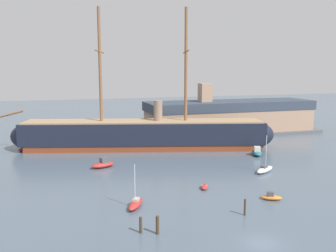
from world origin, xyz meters
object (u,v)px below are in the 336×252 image
at_px(mooring_piling_right_pair, 245,207).
at_px(dinghy_near_centre, 204,187).
at_px(motorboat_far_right, 243,136).
at_px(dinghy_distant_centre, 146,135).
at_px(motorboat_foreground_right, 271,197).
at_px(mooring_piling_nearest, 157,225).
at_px(dockside_warehouse_right, 230,117).
at_px(motorboat_alongside_stern, 257,152).
at_px(sailboat_foreground_left, 136,203).
at_px(tall_ship, 144,134).
at_px(motorboat_alongside_bow, 103,164).
at_px(dinghy_far_left, 23,149).
at_px(sailboat_mid_right, 265,169).
at_px(mooring_piling_left_pair, 141,225).

bearing_deg(mooring_piling_right_pair, dinghy_near_centre, 94.06).
distance_m(motorboat_far_right, dinghy_distant_centre, 26.79).
relative_size(motorboat_foreground_right, mooring_piling_nearest, 1.47).
height_order(mooring_piling_nearest, dockside_warehouse_right, dockside_warehouse_right).
relative_size(motorboat_foreground_right, motorboat_alongside_stern, 0.61).
bearing_deg(motorboat_foreground_right, sailboat_foreground_left, 170.94).
xyz_separation_m(tall_ship, motorboat_alongside_bow, (-11.37, -14.12, -2.78)).
relative_size(dinghy_far_left, dockside_warehouse_right, 0.04).
bearing_deg(tall_ship, sailboat_mid_right, -58.01).
relative_size(sailboat_foreground_left, motorboat_far_right, 1.23).
xyz_separation_m(tall_ship, motorboat_far_right, (28.67, 4.61, -2.77)).
xyz_separation_m(dinghy_far_left, mooring_piling_left_pair, (16.23, -49.91, 0.70)).
height_order(motorboat_alongside_bow, dinghy_distant_centre, motorboat_alongside_bow).
relative_size(sailboat_mid_right, mooring_piling_left_pair, 3.53).
distance_m(dinghy_near_centre, mooring_piling_nearest, 17.46).
xyz_separation_m(tall_ship, dockside_warehouse_right, (28.69, 13.12, 1.23)).
xyz_separation_m(sailboat_foreground_left, motorboat_alongside_bow, (-1.63, 21.57, 0.17)).
xyz_separation_m(motorboat_foreground_right, motorboat_alongside_stern, (12.40, 24.89, 0.27)).
xyz_separation_m(motorboat_alongside_stern, dockside_warehouse_right, (6.88, 26.97, 4.00)).
height_order(motorboat_far_right, mooring_piling_nearest, mooring_piling_nearest).
height_order(dinghy_distant_centre, mooring_piling_left_pair, mooring_piling_left_pair).
xyz_separation_m(dinghy_near_centre, mooring_piling_left_pair, (-13.08, -12.44, 0.66)).
distance_m(motorboat_alongside_bow, mooring_piling_left_pair, 29.56).
bearing_deg(mooring_piling_left_pair, dinghy_far_left, 108.02).
distance_m(sailboat_foreground_left, sailboat_mid_right, 27.72).
bearing_deg(tall_ship, dockside_warehouse_right, 24.57).
height_order(motorboat_foreground_right, mooring_piling_left_pair, mooring_piling_left_pair).
xyz_separation_m(motorboat_foreground_right, dockside_warehouse_right, (19.28, 51.86, 4.26)).
bearing_deg(dinghy_distant_centre, mooring_piling_right_pair, -91.60).
bearing_deg(sailboat_mid_right, mooring_piling_nearest, -143.86).
relative_size(dinghy_far_left, mooring_piling_left_pair, 1.19).
bearing_deg(sailboat_mid_right, dinghy_distant_centre, 105.20).
relative_size(motorboat_foreground_right, dinghy_near_centre, 1.14).
distance_m(sailboat_mid_right, mooring_piling_nearest, 31.38).
bearing_deg(mooring_piling_right_pair, motorboat_alongside_stern, 56.84).
xyz_separation_m(dinghy_near_centre, motorboat_far_right, (26.45, 35.83, 0.39)).
height_order(sailboat_foreground_left, motorboat_alongside_bow, sailboat_foreground_left).
bearing_deg(mooring_piling_left_pair, dinghy_near_centre, 43.58).
distance_m(sailboat_mid_right, motorboat_alongside_stern, 13.36).
height_order(tall_ship, mooring_piling_nearest, tall_ship).
height_order(motorboat_foreground_right, motorboat_alongside_stern, motorboat_alongside_stern).
bearing_deg(sailboat_foreground_left, tall_ship, 74.75).
bearing_deg(motorboat_alongside_bow, dinghy_distant_centre, 62.36).
xyz_separation_m(sailboat_foreground_left, motorboat_foreground_right, (19.15, -3.05, -0.08)).
bearing_deg(motorboat_foreground_right, motorboat_alongside_stern, 63.52).
relative_size(sailboat_foreground_left, mooring_piling_left_pair, 3.15).
bearing_deg(motorboat_alongside_stern, dinghy_far_left, 157.66).
height_order(motorboat_foreground_right, dinghy_distant_centre, motorboat_foreground_right).
distance_m(dinghy_far_left, dockside_warehouse_right, 56.38).
relative_size(sailboat_foreground_left, mooring_piling_nearest, 2.82).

